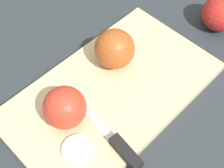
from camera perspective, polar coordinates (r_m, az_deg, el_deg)
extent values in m
plane|color=#282D33|center=(0.65, 0.00, -2.02)|extent=(4.00, 4.00, 0.00)
cube|color=#D1B789|center=(0.64, 0.00, -1.53)|extent=(0.48, 0.33, 0.02)
sphere|color=#AD4C1E|center=(0.64, 0.48, 6.42)|extent=(0.08, 0.08, 0.08)
cylinder|color=#EFE5C6|center=(0.65, 1.05, 6.69)|extent=(0.03, 0.07, 0.08)
sphere|color=red|center=(0.57, -8.65, -4.27)|extent=(0.08, 0.08, 0.08)
cylinder|color=#EFE5C6|center=(0.57, -7.93, -4.14)|extent=(0.05, 0.06, 0.08)
cube|color=silver|center=(0.60, -3.16, -6.48)|extent=(0.04, 0.11, 0.00)
cube|color=black|center=(0.56, 2.52, -12.39)|extent=(0.04, 0.07, 0.02)
cylinder|color=#EFE5C6|center=(0.57, -6.36, -11.80)|extent=(0.06, 0.06, 0.01)
sphere|color=red|center=(0.79, 19.26, 12.17)|extent=(0.09, 0.09, 0.09)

